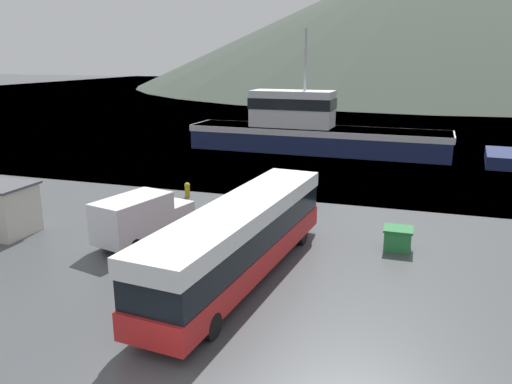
{
  "coord_description": "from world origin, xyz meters",
  "views": [
    {
      "loc": [
        5.76,
        -9.09,
        8.73
      ],
      "look_at": [
        -1.79,
        14.44,
        2.0
      ],
      "focal_mm": 35.0,
      "sensor_mm": 36.0,
      "label": 1
    }
  ],
  "objects_px": {
    "storage_bin": "(398,238)",
    "dock_kiosk": "(4,209)",
    "tour_bus": "(242,236)",
    "delivery_van": "(141,217)",
    "small_boat": "(500,158)",
    "fishing_boat": "(310,130)"
  },
  "relations": [
    {
      "from": "tour_bus",
      "to": "fishing_boat",
      "type": "bearing_deg",
      "value": 101.98
    },
    {
      "from": "delivery_van",
      "to": "storage_bin",
      "type": "height_order",
      "value": "delivery_van"
    },
    {
      "from": "small_boat",
      "to": "dock_kiosk",
      "type": "bearing_deg",
      "value": 50.0
    },
    {
      "from": "tour_bus",
      "to": "small_boat",
      "type": "height_order",
      "value": "tour_bus"
    },
    {
      "from": "tour_bus",
      "to": "delivery_van",
      "type": "height_order",
      "value": "tour_bus"
    },
    {
      "from": "storage_bin",
      "to": "small_boat",
      "type": "bearing_deg",
      "value": 71.87
    },
    {
      "from": "small_boat",
      "to": "fishing_boat",
      "type": "bearing_deg",
      "value": 1.96
    },
    {
      "from": "tour_bus",
      "to": "storage_bin",
      "type": "bearing_deg",
      "value": 46.49
    },
    {
      "from": "tour_bus",
      "to": "small_boat",
      "type": "relative_size",
      "value": 2.2
    },
    {
      "from": "tour_bus",
      "to": "dock_kiosk",
      "type": "height_order",
      "value": "tour_bus"
    },
    {
      "from": "fishing_boat",
      "to": "storage_bin",
      "type": "distance_m",
      "value": 25.02
    },
    {
      "from": "tour_bus",
      "to": "fishing_boat",
      "type": "relative_size",
      "value": 0.54
    },
    {
      "from": "fishing_boat",
      "to": "small_boat",
      "type": "relative_size",
      "value": 4.05
    },
    {
      "from": "delivery_van",
      "to": "small_boat",
      "type": "relative_size",
      "value": 0.94
    },
    {
      "from": "tour_bus",
      "to": "dock_kiosk",
      "type": "distance_m",
      "value": 13.15
    },
    {
      "from": "tour_bus",
      "to": "delivery_van",
      "type": "xyz_separation_m",
      "value": [
        -6.06,
        2.46,
        -0.55
      ]
    },
    {
      "from": "fishing_boat",
      "to": "tour_bus",
      "type": "bearing_deg",
      "value": 8.02
    },
    {
      "from": "tour_bus",
      "to": "small_boat",
      "type": "bearing_deg",
      "value": 69.96
    },
    {
      "from": "storage_bin",
      "to": "small_boat",
      "type": "relative_size",
      "value": 0.22
    },
    {
      "from": "storage_bin",
      "to": "dock_kiosk",
      "type": "distance_m",
      "value": 19.41
    },
    {
      "from": "delivery_van",
      "to": "dock_kiosk",
      "type": "xyz_separation_m",
      "value": [
        -7.03,
        -1.28,
        0.08
      ]
    },
    {
      "from": "fishing_boat",
      "to": "dock_kiosk",
      "type": "distance_m",
      "value": 28.97
    }
  ]
}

